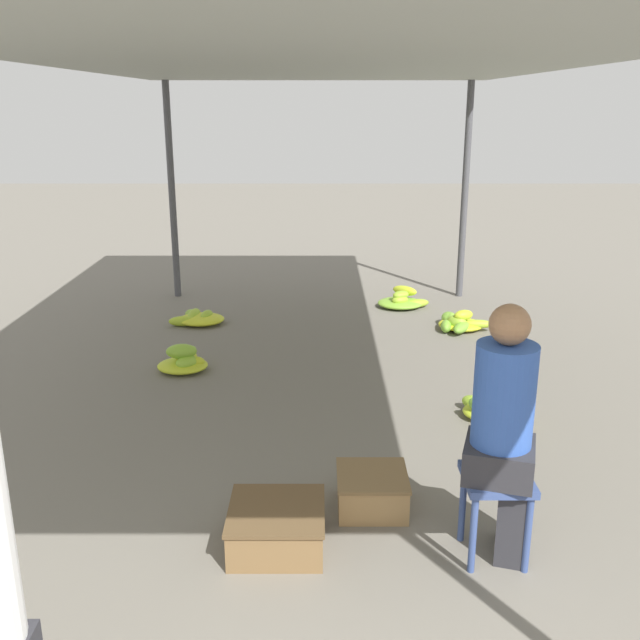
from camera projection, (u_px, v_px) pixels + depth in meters
The scene contains 12 objects.
canopy_post_back_left at pixel (175, 192), 8.38m from camera, with size 0.08×0.08×2.52m, color #4C4C51.
canopy_post_back_right at pixel (468, 193), 8.37m from camera, with size 0.08×0.08×2.52m, color #4C4C51.
canopy_tarp at pixel (320, 60), 4.65m from camera, with size 3.85×7.41×0.04m, color #9EA399.
stool at pixel (499, 493), 3.62m from camera, with size 0.34×0.34×0.47m.
vendor_seated at pixel (508, 430), 3.53m from camera, with size 0.42×0.42×1.37m.
banana_pile_left_0 at pixel (200, 318), 7.64m from camera, with size 0.58×0.50×0.14m.
banana_pile_left_1 at pixel (187, 361), 6.28m from camera, with size 0.44×0.44×0.25m.
banana_pile_right_0 at pixel (461, 323), 7.41m from camera, with size 0.57×0.62×0.23m.
banana_pile_right_1 at pixel (493, 410), 5.30m from camera, with size 0.44×0.48×0.21m.
banana_pile_right_2 at pixel (405, 301), 8.23m from camera, with size 0.62×0.48×0.23m.
crate_near at pixel (279, 527), 3.79m from camera, with size 0.51×0.51×0.22m.
crate_mid at pixel (375, 491), 4.14m from camera, with size 0.41×0.41×0.22m.
Camera 1 is at (0.02, -1.14, 2.27)m, focal length 40.00 mm.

